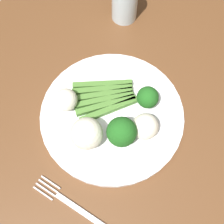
# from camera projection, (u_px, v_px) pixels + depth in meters

# --- Properties ---
(ground_plane) EXTENTS (6.00, 6.00, 0.02)m
(ground_plane) POSITION_uv_depth(u_px,v_px,m) (107.00, 192.00, 1.25)
(ground_plane) COLOR tan
(dining_table) EXTENTS (1.35, 0.85, 0.75)m
(dining_table) POSITION_uv_depth(u_px,v_px,m) (102.00, 153.00, 0.65)
(dining_table) COLOR brown
(dining_table) RESTS_ON ground_plane
(plate) EXTENTS (0.30, 0.30, 0.01)m
(plate) POSITION_uv_depth(u_px,v_px,m) (112.00, 114.00, 0.57)
(plate) COLOR white
(plate) RESTS_ON dining_table
(asparagus_bundle) EXTENTS (0.14, 0.14, 0.01)m
(asparagus_bundle) POSITION_uv_depth(u_px,v_px,m) (104.00, 97.00, 0.57)
(asparagus_bundle) COLOR #47752D
(asparagus_bundle) RESTS_ON plate
(broccoli_near_center) EXTENTS (0.04, 0.04, 0.05)m
(broccoli_near_center) POSITION_uv_depth(u_px,v_px,m) (148.00, 97.00, 0.54)
(broccoli_near_center) COLOR #4C7F2B
(broccoli_near_center) RESTS_ON plate
(broccoli_right) EXTENTS (0.06, 0.06, 0.07)m
(broccoli_right) POSITION_uv_depth(u_px,v_px,m) (122.00, 132.00, 0.50)
(broccoli_right) COLOR #4C7F2B
(broccoli_right) RESTS_ON plate
(cauliflower_front) EXTENTS (0.06, 0.06, 0.06)m
(cauliflower_front) POSITION_uv_depth(u_px,v_px,m) (87.00, 134.00, 0.51)
(cauliflower_front) COLOR silver
(cauliflower_front) RESTS_ON plate
(cauliflower_back) EXTENTS (0.05, 0.05, 0.05)m
(cauliflower_back) POSITION_uv_depth(u_px,v_px,m) (66.00, 100.00, 0.55)
(cauliflower_back) COLOR silver
(cauliflower_back) RESTS_ON plate
(cauliflower_near_fork) EXTENTS (0.05, 0.05, 0.05)m
(cauliflower_near_fork) POSITION_uv_depth(u_px,v_px,m) (145.00, 126.00, 0.52)
(cauliflower_near_fork) COLOR silver
(cauliflower_near_fork) RESTS_ON plate
(fork) EXTENTS (0.03, 0.17, 0.00)m
(fork) POSITION_uv_depth(u_px,v_px,m) (72.00, 205.00, 0.50)
(fork) COLOR silver
(fork) RESTS_ON dining_table
(water_glass) EXTENTS (0.06, 0.06, 0.10)m
(water_glass) POSITION_uv_depth(u_px,v_px,m) (125.00, 1.00, 0.64)
(water_glass) COLOR silver
(water_glass) RESTS_ON dining_table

